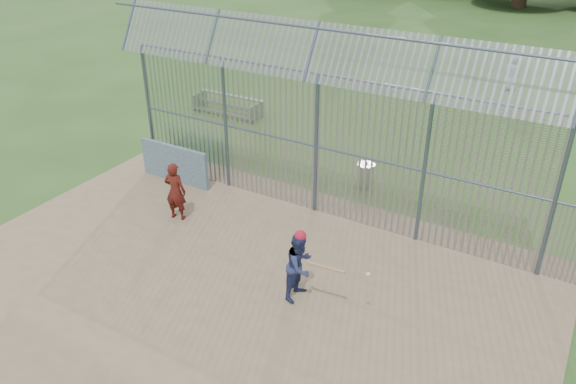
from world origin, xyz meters
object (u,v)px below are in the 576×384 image
Objects in this scene: dugout_wall at (175,163)px; bleacher at (228,105)px; trash_can at (365,175)px; batter at (300,266)px; onlooker at (175,191)px.

dugout_wall is 0.83× the size of bleacher.
dugout_wall reaches higher than trash_can.
bleacher is at bearing 110.10° from dugout_wall.
dugout_wall is at bearing -69.90° from bleacher.
bleacher is (-8.17, 8.59, -0.42)m from batter.
dugout_wall is 6.01m from bleacher.
batter reaches higher than trash_can.
trash_can is at bearing -21.86° from bleacher.
batter is 0.54× the size of bleacher.
trash_can is 7.87m from bleacher.
trash_can is at bearing -142.29° from onlooker.
onlooker is 0.56× the size of bleacher.
batter is 0.96× the size of onlooker.
bleacher is (-3.58, 7.35, -0.45)m from onlooker.
dugout_wall is 3.05× the size of trash_can.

